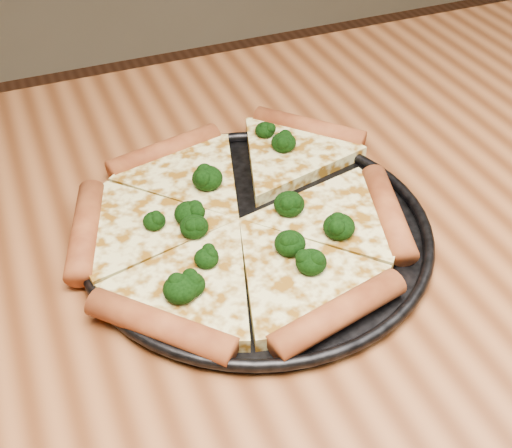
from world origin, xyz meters
name	(u,v)px	position (x,y,z in m)	size (l,w,h in m)	color
dining_table	(288,350)	(0.00, 0.00, 0.66)	(1.20, 0.90, 0.75)	brown
pizza_pan	(256,231)	(0.00, 0.07, 0.76)	(0.33, 0.33, 0.02)	black
pizza	(242,217)	(-0.01, 0.08, 0.77)	(0.35, 0.35, 0.03)	#E6DE8D
broccoli_florets	(245,218)	(-0.02, 0.07, 0.78)	(0.20, 0.23, 0.02)	black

